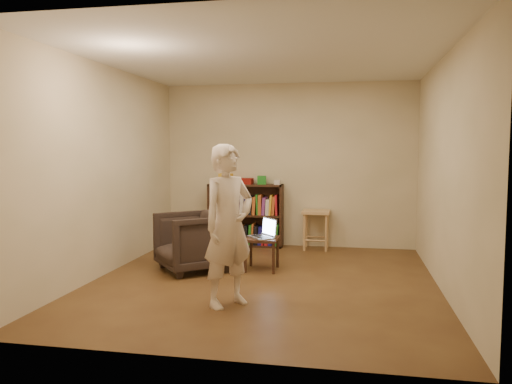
% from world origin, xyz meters
% --- Properties ---
extents(floor, '(4.50, 4.50, 0.00)m').
position_xyz_m(floor, '(0.00, 0.00, 0.00)').
color(floor, '#472B17').
rests_on(floor, ground).
extents(ceiling, '(4.50, 4.50, 0.00)m').
position_xyz_m(ceiling, '(0.00, 0.00, 2.60)').
color(ceiling, silver).
rests_on(ceiling, wall_back).
extents(wall_back, '(4.00, 0.00, 4.00)m').
position_xyz_m(wall_back, '(0.00, 2.25, 1.30)').
color(wall_back, beige).
rests_on(wall_back, floor).
extents(wall_left, '(0.00, 4.50, 4.50)m').
position_xyz_m(wall_left, '(-2.00, 0.00, 1.30)').
color(wall_left, beige).
rests_on(wall_left, floor).
extents(wall_right, '(0.00, 4.50, 4.50)m').
position_xyz_m(wall_right, '(2.00, 0.00, 1.30)').
color(wall_right, beige).
rests_on(wall_right, floor).
extents(bookshelf, '(1.20, 0.30, 1.00)m').
position_xyz_m(bookshelf, '(-0.66, 2.09, 0.44)').
color(bookshelf, black).
rests_on(bookshelf, floor).
extents(box_yellow, '(0.22, 0.17, 0.17)m').
position_xyz_m(box_yellow, '(-0.99, 2.07, 1.08)').
color(box_yellow, gold).
rests_on(box_yellow, bookshelf).
extents(red_cloth, '(0.28, 0.21, 0.09)m').
position_xyz_m(red_cloth, '(-0.69, 2.10, 1.05)').
color(red_cloth, maroon).
rests_on(red_cloth, bookshelf).
extents(box_green, '(0.15, 0.15, 0.13)m').
position_xyz_m(box_green, '(-0.40, 2.10, 1.07)').
color(box_green, '#1F7620').
rests_on(box_green, bookshelf).
extents(box_white, '(0.10, 0.10, 0.07)m').
position_xyz_m(box_white, '(-0.14, 2.08, 1.04)').
color(box_white, beige).
rests_on(box_white, bookshelf).
extents(stool, '(0.42, 0.42, 0.61)m').
position_xyz_m(stool, '(0.47, 2.01, 0.49)').
color(stool, '#A98A52').
rests_on(stool, floor).
extents(armchair, '(1.15, 1.15, 0.75)m').
position_xyz_m(armchair, '(-0.99, 0.34, 0.38)').
color(armchair, black).
rests_on(armchair, floor).
extents(side_table, '(0.42, 0.42, 0.42)m').
position_xyz_m(side_table, '(-0.12, 0.53, 0.35)').
color(side_table, black).
rests_on(side_table, floor).
extents(laptop, '(0.42, 0.43, 0.25)m').
position_xyz_m(laptop, '(-0.09, 0.54, 0.48)').
color(laptop, '#BBBBC0').
rests_on(laptop, side_table).
extents(person, '(0.67, 0.70, 1.61)m').
position_xyz_m(person, '(-0.19, -0.96, 0.81)').
color(person, beige).
rests_on(person, floor).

